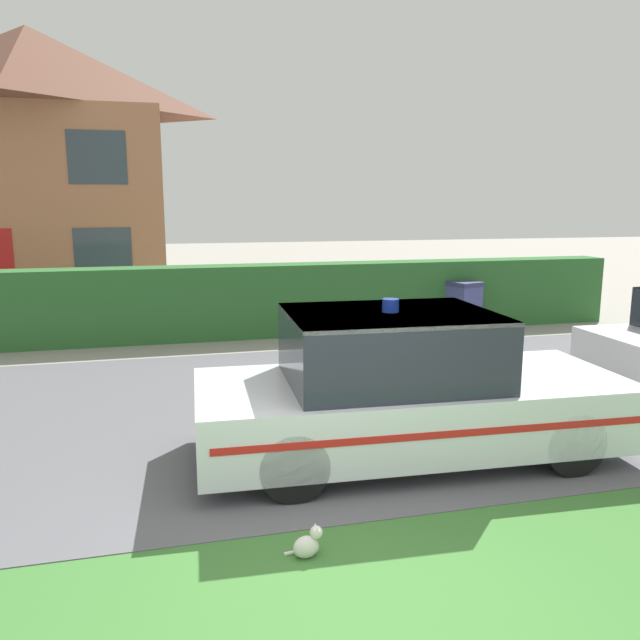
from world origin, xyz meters
The scene contains 8 objects.
ground_plane centered at (0.00, 0.00, 0.00)m, with size 80.00×80.00×0.00m, color gray.
road_strip centered at (0.00, 4.06, 0.01)m, with size 28.00×6.41×0.01m, color #5B5B60.
lawn_verge centered at (0.00, -0.50, 0.00)m, with size 28.00×2.70×0.01m, color #3D7533.
garden_hedge centered at (1.25, 8.74, 0.74)m, with size 14.46×0.72×1.47m, color #2D662D.
police_car centered at (1.17, 2.16, 0.74)m, with size 4.64×2.04×1.72m.
cat centered at (-0.28, 0.47, 0.10)m, with size 0.30×0.17×0.26m.
house_left centered at (-4.66, 15.64, 3.81)m, with size 7.24×5.78×7.47m.
wheelie_bin centered at (4.91, 8.21, 0.54)m, with size 0.73×0.79×1.07m.
Camera 1 is at (-1.26, -3.83, 2.70)m, focal length 35.00 mm.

